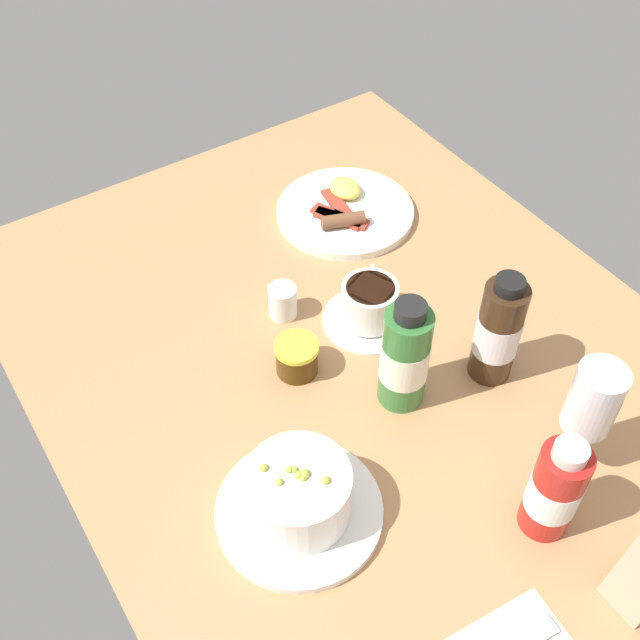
% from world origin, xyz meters
% --- Properties ---
extents(ground_plane, '(1.10, 0.84, 0.03)m').
position_xyz_m(ground_plane, '(0.00, 0.00, -0.01)').
color(ground_plane, '#B27F51').
extents(porridge_bowl, '(0.20, 0.20, 0.09)m').
position_xyz_m(porridge_bowl, '(0.16, -0.20, 0.04)').
color(porridge_bowl, white).
rests_on(porridge_bowl, ground_plane).
extents(coffee_cup, '(0.13, 0.13, 0.07)m').
position_xyz_m(coffee_cup, '(-0.05, 0.05, 0.03)').
color(coffee_cup, white).
rests_on(coffee_cup, ground_plane).
extents(creamer_jug, '(0.05, 0.04, 0.06)m').
position_xyz_m(creamer_jug, '(-0.13, -0.05, 0.03)').
color(creamer_jug, white).
rests_on(creamer_jug, ground_plane).
extents(wine_glass, '(0.06, 0.06, 0.17)m').
position_xyz_m(wine_glass, '(0.28, 0.12, 0.12)').
color(wine_glass, white).
rests_on(wine_glass, ground_plane).
extents(jam_jar, '(0.06, 0.06, 0.05)m').
position_xyz_m(jam_jar, '(-0.03, -0.08, 0.03)').
color(jam_jar, '#472B0A').
rests_on(jam_jar, ground_plane).
extents(sauce_bottle_brown, '(0.06, 0.06, 0.17)m').
position_xyz_m(sauce_bottle_brown, '(0.12, 0.13, 0.08)').
color(sauce_bottle_brown, '#382314').
rests_on(sauce_bottle_brown, ground_plane).
extents(sauce_bottle_green, '(0.06, 0.06, 0.17)m').
position_xyz_m(sauce_bottle_green, '(0.08, 0.01, 0.08)').
color(sauce_bottle_green, '#337233').
rests_on(sauce_bottle_green, ground_plane).
extents(sauce_bottle_red, '(0.06, 0.06, 0.15)m').
position_xyz_m(sauce_bottle_red, '(0.32, 0.03, 0.07)').
color(sauce_bottle_red, '#B21E19').
rests_on(sauce_bottle_red, ground_plane).
extents(breakfast_plate, '(0.23, 0.23, 0.04)m').
position_xyz_m(breakfast_plate, '(-0.26, 0.16, 0.01)').
color(breakfast_plate, white).
rests_on(breakfast_plate, ground_plane).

